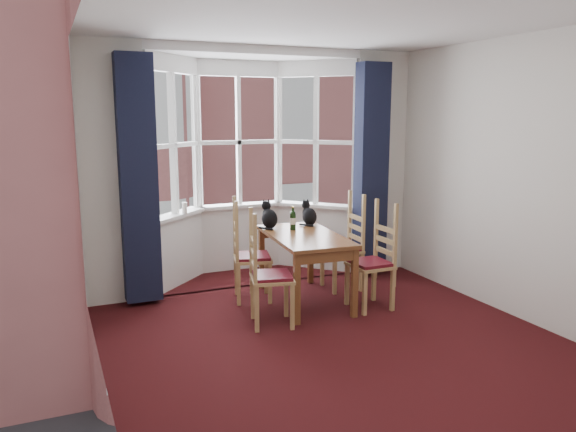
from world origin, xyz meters
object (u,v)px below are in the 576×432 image
chair_right_near (377,264)px  chair_left_far (244,258)px  wine_bottle (293,220)px  chair_left_near (263,278)px  chair_right_far (349,249)px  cat_right (309,215)px  dining_table (305,243)px  cat_left (269,217)px  candle_tall (185,208)px

chair_right_near → chair_left_far: bearing=147.7°
chair_right_near → wine_bottle: 1.07m
chair_left_near → wine_bottle: (0.65, 0.75, 0.40)m
chair_left_far → chair_right_far: bearing=-3.1°
cat_right → wine_bottle: cat_right is taller
dining_table → cat_left: size_ratio=4.17×
chair_right_near → cat_right: (-0.37, 0.92, 0.40)m
cat_right → wine_bottle: 0.34m
dining_table → wine_bottle: size_ratio=5.25×
chair_left_far → chair_right_far: size_ratio=1.00×
cat_right → candle_tall: (-1.31, 0.70, 0.07)m
wine_bottle → candle_tall: wine_bottle is taller
dining_table → candle_tall: bearing=131.9°
candle_tall → chair_left_near: bearing=-77.2°
candle_tall → dining_table: bearing=-48.1°
chair_right_near → candle_tall: candle_tall is taller
chair_right_near → cat_left: bearing=133.0°
wine_bottle → chair_right_far: bearing=-2.9°
cat_left → chair_left_near: bearing=-115.2°
dining_table → cat_left: (-0.23, 0.47, 0.23)m
cat_left → candle_tall: cat_left is taller
dining_table → chair_left_near: bearing=-144.9°
chair_left_near → wine_bottle: size_ratio=3.47×
wine_bottle → candle_tall: 1.35m
chair_left_far → cat_left: cat_left is taller
chair_left_near → candle_tall: candle_tall is taller
chair_right_far → wine_bottle: size_ratio=3.47×
chair_right_far → wine_bottle: wine_bottle is taller
chair_right_near → chair_right_far: 0.71m
chair_left_near → chair_right_near: size_ratio=1.00×
chair_right_far → wine_bottle: 0.81m
chair_right_far → cat_right: bearing=153.2°
chair_right_near → chair_right_far: same height
chair_left_near → cat_right: size_ratio=2.99×
chair_left_near → chair_right_near: (1.31, 0.01, 0.00)m
chair_right_far → candle_tall: size_ratio=6.96×
chair_left_near → chair_left_far: same height
chair_right_far → chair_right_near: bearing=-94.2°
chair_right_far → cat_left: size_ratio=2.75×
chair_left_far → chair_right_far: (1.28, -0.07, 0.00)m
cat_right → chair_left_far: bearing=-170.5°
chair_left_far → cat_left: size_ratio=2.75×
chair_left_far → cat_right: 0.95m
dining_table → candle_tall: (-1.04, 1.16, 0.28)m
chair_right_far → candle_tall: 2.01m
wine_bottle → cat_right: bearing=31.9°
cat_left → dining_table: bearing=-64.0°
chair_right_near → cat_left: cat_left is taller
cat_right → chair_right_far: bearing=-26.8°
chair_left_near → cat_left: size_ratio=2.75×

